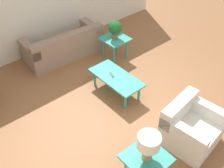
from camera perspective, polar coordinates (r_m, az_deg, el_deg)
ground_plane at (r=5.35m, az=3.98°, el=-4.60°), size 14.00×14.00×0.00m
sofa at (r=6.67m, az=-10.35°, el=8.04°), size 0.92×1.95×0.74m
armchair at (r=4.71m, az=16.58°, el=-9.07°), size 0.90×0.95×0.78m
coffee_table at (r=5.41m, az=0.89°, el=1.24°), size 1.18×0.56×0.41m
side_table_plant at (r=6.41m, az=0.66°, el=9.36°), size 0.60×0.60×0.56m
side_table_lamp at (r=3.96m, az=7.45°, el=-16.18°), size 0.60×0.60×0.56m
potted_plant at (r=6.25m, az=0.68°, el=12.02°), size 0.32×0.32×0.44m
table_lamp at (r=3.64m, az=7.97°, el=-12.77°), size 0.32×0.32×0.46m
remote_control at (r=5.41m, az=-0.04°, el=2.04°), size 0.16×0.10×0.02m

